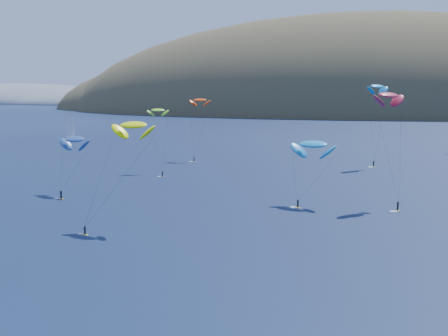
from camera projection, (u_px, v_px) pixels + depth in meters
island at (387, 123)px, 590.94m from camera, size 730.00×300.00×210.00m
headland at (31, 104)px, 881.50m from camera, size 460.00×250.00×60.00m
sailboat at (71, 140)px, 284.62m from camera, size 10.38×9.66×12.40m
kitesurfer_1 at (200, 100)px, 220.02m from camera, size 7.33×9.89×23.11m
kitesurfer_2 at (133, 125)px, 117.55m from camera, size 11.16×13.14×21.69m
kitesurfer_3 at (158, 110)px, 191.21m from camera, size 9.29×14.40×20.57m
kitesurfer_4 at (377, 86)px, 201.45m from camera, size 8.91×9.59×28.50m
kitesurfer_5 at (313, 144)px, 139.42m from camera, size 11.46×10.55×16.38m
kitesurfer_9 at (389, 95)px, 137.74m from camera, size 8.83×13.46×26.91m
kitesurfer_10 at (75, 139)px, 153.31m from camera, size 10.18×13.11×15.91m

